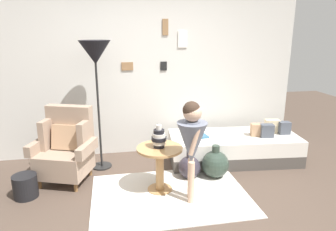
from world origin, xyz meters
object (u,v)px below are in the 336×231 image
armchair (66,148)px  daybed (233,148)px  book_on_daybed (200,136)px  side_table (160,160)px  magazine_basket (25,186)px  demijohn_near (189,167)px  person_child (192,139)px  vase_striped (159,138)px  floor_lamp (95,57)px  demijohn_far (215,164)px

armchair → daybed: (2.39, 0.18, -0.24)m
armchair → book_on_daybed: size_ratio=4.41×
side_table → magazine_basket: (-1.59, 0.13, -0.26)m
side_table → demijohn_near: size_ratio=1.47×
person_child → book_on_daybed: size_ratio=5.40×
vase_striped → magazine_basket: (-1.58, 0.13, -0.54)m
floor_lamp → demijohn_far: size_ratio=3.97×
person_child → book_on_daybed: bearing=68.4°
armchair → magazine_basket: (-0.44, -0.38, -0.30)m
side_table → floor_lamp: (-0.72, 0.82, 1.17)m
person_child → daybed: bearing=47.3°
daybed → person_child: (-0.93, -1.01, 0.56)m
demijohn_near → demijohn_far: (0.35, -0.04, 0.03)m
side_table → daybed: bearing=29.4°
floor_lamp → magazine_basket: (-0.87, -0.69, -1.43)m
vase_striped → demijohn_far: bearing=15.2°
floor_lamp → person_child: size_ratio=1.51×
floor_lamp → person_child: bearing=-47.7°
magazine_basket → daybed: bearing=11.3°
demijohn_near → demijohn_far: 0.35m
armchair → person_child: bearing=-29.5°
floor_lamp → person_child: floor_lamp is taller
armchair → floor_lamp: size_ratio=0.54×
armchair → floor_lamp: floor_lamp is taller
daybed → floor_lamp: floor_lamp is taller
daybed → book_on_daybed: book_on_daybed is taller
floor_lamp → person_child: 1.73m
daybed → vase_striped: size_ratio=6.97×
person_child → demijohn_far: 0.92m
side_table → person_child: (0.31, -0.31, 0.36)m
person_child → magazine_basket: (-1.90, 0.44, -0.62)m
side_table → book_on_daybed: side_table is taller
magazine_basket → vase_striped: bearing=-4.7°
side_table → armchair: bearing=155.8°
magazine_basket → demijohn_far: bearing=2.1°
demijohn_near → armchair: bearing=170.8°
book_on_daybed → demijohn_far: 0.54m
daybed → magazine_basket: size_ratio=7.02×
book_on_daybed → magazine_basket: 2.39m
side_table → person_child: 0.57m
demijohn_far → book_on_daybed: bearing=99.1°
book_on_daybed → person_child: bearing=-111.6°
demijohn_near → magazine_basket: demijohn_near is taller
floor_lamp → book_on_daybed: (1.43, -0.12, -1.16)m
demijohn_far → magazine_basket: bearing=-177.9°
vase_striped → book_on_daybed: (0.72, 0.70, -0.27)m
daybed → vase_striped: (-1.25, -0.69, 0.48)m
side_table → floor_lamp: 1.60m
side_table → demijohn_near: 0.57m
armchair → vase_striped: size_ratio=3.44×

